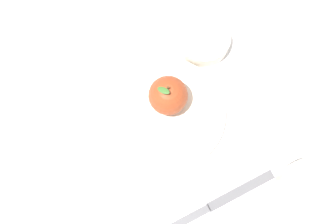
{
  "coord_description": "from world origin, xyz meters",
  "views": [
    {
      "loc": [
        0.1,
        0.12,
        0.74
      ],
      "look_at": [
        -0.01,
        -0.05,
        0.02
      ],
      "focal_mm": 40.62,
      "sensor_mm": 36.0,
      "label": 1
    }
  ],
  "objects_px": {
    "dinner_plate": "(168,113)",
    "side_bowl": "(203,39)",
    "knife": "(211,207)",
    "apple": "(168,95)",
    "cup": "(303,183)",
    "spoon": "(247,208)"
  },
  "relations": [
    {
      "from": "apple",
      "to": "spoon",
      "type": "xyz_separation_m",
      "value": [
        -0.01,
        0.25,
        -0.05
      ]
    },
    {
      "from": "apple",
      "to": "knife",
      "type": "relative_size",
      "value": 0.38
    },
    {
      "from": "apple",
      "to": "cup",
      "type": "xyz_separation_m",
      "value": [
        -0.11,
        0.27,
        -0.01
      ]
    },
    {
      "from": "knife",
      "to": "spoon",
      "type": "bearing_deg",
      "value": 143.54
    },
    {
      "from": "spoon",
      "to": "dinner_plate",
      "type": "bearing_deg",
      "value": -84.78
    },
    {
      "from": "apple",
      "to": "cup",
      "type": "height_order",
      "value": "apple"
    },
    {
      "from": "apple",
      "to": "knife",
      "type": "xyz_separation_m",
      "value": [
        0.05,
        0.21,
        -0.05
      ]
    },
    {
      "from": "knife",
      "to": "dinner_plate",
      "type": "bearing_deg",
      "value": -99.58
    },
    {
      "from": "dinner_plate",
      "to": "spoon",
      "type": "bearing_deg",
      "value": 95.22
    },
    {
      "from": "side_bowl",
      "to": "cup",
      "type": "distance_m",
      "value": 0.34
    },
    {
      "from": "side_bowl",
      "to": "knife",
      "type": "relative_size",
      "value": 0.48
    },
    {
      "from": "side_bowl",
      "to": "apple",
      "type": "bearing_deg",
      "value": 27.47
    },
    {
      "from": "side_bowl",
      "to": "cup",
      "type": "bearing_deg",
      "value": 86.01
    },
    {
      "from": "side_bowl",
      "to": "knife",
      "type": "xyz_separation_m",
      "value": [
        0.18,
        0.28,
        -0.02
      ]
    },
    {
      "from": "dinner_plate",
      "to": "side_bowl",
      "type": "height_order",
      "value": "side_bowl"
    },
    {
      "from": "apple",
      "to": "spoon",
      "type": "distance_m",
      "value": 0.26
    },
    {
      "from": "side_bowl",
      "to": "cup",
      "type": "height_order",
      "value": "cup"
    },
    {
      "from": "apple",
      "to": "cup",
      "type": "bearing_deg",
      "value": 112.37
    },
    {
      "from": "apple",
      "to": "side_bowl",
      "type": "relative_size",
      "value": 0.78
    },
    {
      "from": "cup",
      "to": "knife",
      "type": "relative_size",
      "value": 0.35
    },
    {
      "from": "cup",
      "to": "knife",
      "type": "bearing_deg",
      "value": -19.97
    },
    {
      "from": "side_bowl",
      "to": "spoon",
      "type": "bearing_deg",
      "value": 68.62
    }
  ]
}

